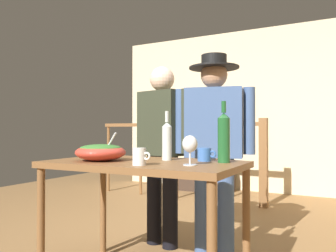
% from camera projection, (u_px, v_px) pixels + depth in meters
% --- Properties ---
extents(back_wall, '(4.93, 0.10, 2.59)m').
position_uv_depth(back_wall, '(264.00, 110.00, 5.38)').
color(back_wall, beige).
rests_on(back_wall, ground_plane).
extents(stair_railing, '(2.54, 0.10, 1.13)m').
position_uv_depth(stair_railing, '(207.00, 151.00, 4.65)').
color(stair_railing, brown).
rests_on(stair_railing, ground_plane).
extents(tv_console, '(0.90, 0.40, 0.50)m').
position_uv_depth(tv_console, '(204.00, 175.00, 5.47)').
color(tv_console, '#38281E').
rests_on(tv_console, ground_plane).
extents(flat_screen_tv, '(0.62, 0.12, 0.44)m').
position_uv_depth(flat_screen_tv, '(203.00, 144.00, 5.45)').
color(flat_screen_tv, black).
rests_on(flat_screen_tv, tv_console).
extents(serving_table, '(1.24, 0.71, 0.78)m').
position_uv_depth(serving_table, '(144.00, 175.00, 2.19)').
color(serving_table, brown).
rests_on(serving_table, ground_plane).
extents(salad_bowl, '(0.33, 0.33, 0.19)m').
position_uv_depth(salad_bowl, '(101.00, 151.00, 2.23)').
color(salad_bowl, '#CC3D2D').
rests_on(salad_bowl, serving_table).
extents(wine_glass, '(0.09, 0.09, 0.17)m').
position_uv_depth(wine_glass, '(190.00, 145.00, 1.94)').
color(wine_glass, silver).
rests_on(wine_glass, serving_table).
extents(wine_bottle_green, '(0.08, 0.08, 0.38)m').
position_uv_depth(wine_bottle_green, '(224.00, 137.00, 2.10)').
color(wine_bottle_green, '#1E5628').
rests_on(wine_bottle_green, serving_table).
extents(wine_bottle_clear, '(0.06, 0.06, 0.33)m').
position_uv_depth(wine_bottle_clear, '(167.00, 140.00, 2.27)').
color(wine_bottle_clear, silver).
rests_on(wine_bottle_clear, serving_table).
extents(mug_blue, '(0.13, 0.09, 0.09)m').
position_uv_depth(mug_blue, '(205.00, 155.00, 2.19)').
color(mug_blue, '#3866B2').
rests_on(mug_blue, serving_table).
extents(mug_white, '(0.11, 0.08, 0.10)m').
position_uv_depth(mug_white, '(140.00, 157.00, 1.94)').
color(mug_white, white).
rests_on(mug_white, serving_table).
extents(person_standing_left, '(0.57, 0.30, 1.52)m').
position_uv_depth(person_standing_left, '(162.00, 141.00, 2.89)').
color(person_standing_left, black).
rests_on(person_standing_left, ground_plane).
extents(person_standing_right, '(0.61, 0.39, 1.57)m').
position_uv_depth(person_standing_right, '(214.00, 136.00, 2.67)').
color(person_standing_right, '#3D5684').
rests_on(person_standing_right, ground_plane).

